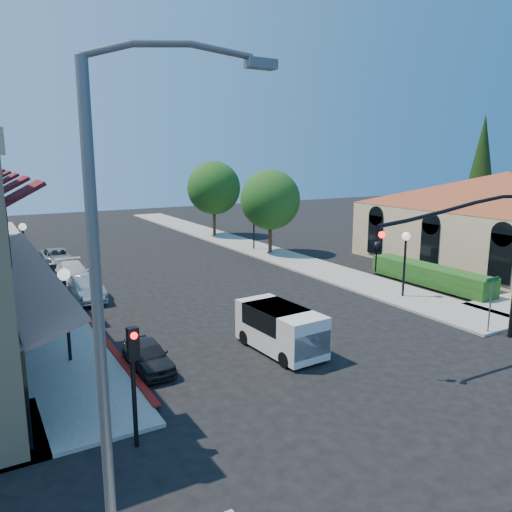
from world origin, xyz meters
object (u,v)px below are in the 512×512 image
street_tree_a (270,200)px  lamppost_left_far (23,237)px  white_van (281,327)px  parked_car_d (56,257)px  lamppost_left_near (65,291)px  street_tree_b (214,188)px  lamppost_right_near (405,248)px  signal_mast_arm (486,246)px  cobra_streetlight (117,288)px  lamppost_right_far (254,216)px  parked_car_c (73,274)px  secondary_signal (134,365)px  conifer_far (481,169)px  street_name_sign (491,296)px  parked_car_a (148,356)px  parked_car_b (86,288)px

street_tree_a → lamppost_left_far: 17.36m
white_van → parked_car_d: white_van is taller
lamppost_left_near → street_tree_b: bearing=54.2°
street_tree_a → lamppost_left_far: bearing=180.0°
lamppost_right_near → signal_mast_arm: bearing=-112.1°
street_tree_b → lamppost_right_near: bearing=-90.7°
cobra_streetlight → street_tree_b: bearing=62.2°
lamppost_right_far → parked_car_d: (-14.70, 2.00, -2.16)m
street_tree_a → parked_car_c: street_tree_a is taller
secondary_signal → parked_car_d: 24.72m
conifer_far → white_van: bearing=-156.1°
lamppost_right_near → parked_car_c: lamppost_right_near is taller
cobra_streetlight → street_name_sign: size_ratio=3.72×
white_van → parked_car_d: 21.55m
conifer_far → lamppost_left_near: conifer_far is taller
lamppost_left_near → white_van: (7.31, -2.95, -1.73)m
lamppost_right_far → parked_car_c: size_ratio=0.82×
street_tree_b → lamppost_right_near: street_tree_b is taller
lamppost_left_near → signal_mast_arm: bearing=-24.4°
parked_car_c → parked_car_d: parked_car_c is taller
street_tree_a → parked_car_a: 22.24m
lamppost_left_near → parked_car_b: 8.78m
street_tree_b → lamppost_left_near: 29.64m
parked_car_b → street_tree_a: bearing=21.8°
lamppost_left_far → parked_car_d: (2.30, 4.00, -2.16)m
lamppost_left_near → parked_car_d: lamppost_left_near is taller
conifer_far → parked_car_b: 34.72m
signal_mast_arm → street_name_sign: size_ratio=3.20×
street_tree_a → signal_mast_arm: 20.71m
parked_car_d → street_name_sign: bearing=-59.6°
street_tree_a → cobra_streetlight: cobra_streetlight is taller
street_tree_b → lamppost_left_near: (-17.30, -24.00, -1.81)m
lamppost_left_near → parked_car_b: bearing=74.4°
secondary_signal → lamppost_left_far: bearing=91.4°
conifer_far → signal_mast_arm: conifer_far is taller
street_tree_b → parked_car_c: (-15.00, -12.00, -3.91)m
lamppost_right_far → conifer_far: bearing=-17.1°
lamppost_left_near → parked_car_b: (2.30, 8.21, -2.09)m
cobra_streetlight → parked_car_d: 28.54m
lamppost_right_near → lamppost_right_far: same height
lamppost_right_far → parked_car_b: lamppost_right_far is taller
street_tree_a → lamppost_right_far: 2.49m
street_name_sign → white_van: bearing=161.9°
street_tree_a → lamppost_left_near: size_ratio=1.82×
street_tree_a → white_van: size_ratio=1.61×
street_name_sign → lamppost_left_far: lamppost_left_far is taller
white_van → parked_car_a: (-5.01, 0.95, -0.48)m
signal_mast_arm → lamppost_right_near: size_ratio=2.24×
secondary_signal → lamppost_right_far: (16.50, 22.59, 0.42)m
signal_mast_arm → street_name_sign: 2.98m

